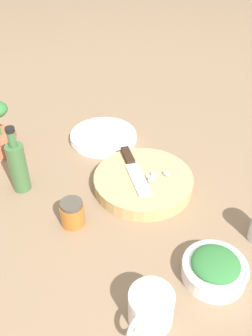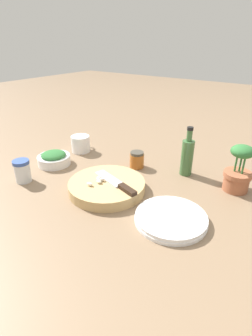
{
  "view_description": "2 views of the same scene",
  "coord_description": "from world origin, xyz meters",
  "views": [
    {
      "loc": [
        -0.62,
        0.33,
        0.64
      ],
      "look_at": [
        -0.02,
        -0.05,
        0.08
      ],
      "focal_mm": 40.0,
      "sensor_mm": 36.0,
      "label": 1
    },
    {
      "loc": [
        0.46,
        -0.67,
        0.46
      ],
      "look_at": [
        -0.01,
        -0.02,
        0.06
      ],
      "focal_mm": 28.0,
      "sensor_mm": 36.0,
      "label": 2
    }
  ],
  "objects": [
    {
      "name": "ground_plane",
      "position": [
        0.0,
        0.0,
        0.0
      ],
      "size": [
        5.0,
        5.0,
        0.0
      ],
      "primitive_type": "plane",
      "color": "#7F664C"
    },
    {
      "name": "cutting_board",
      "position": [
        -0.03,
        -0.1,
        0.02
      ],
      "size": [
        0.25,
        0.25,
        0.03
      ],
      "color": "tan",
      "rests_on": "ground_plane"
    },
    {
      "name": "chef_knife",
      "position": [
        0.01,
        -0.09,
        0.04
      ],
      "size": [
        0.2,
        0.08,
        0.01
      ],
      "rotation": [
        0.0,
        0.0,
        1.28
      ],
      "color": "black",
      "rests_on": "cutting_board"
    },
    {
      "name": "garlic_cloves",
      "position": [
        -0.05,
        -0.12,
        0.04
      ],
      "size": [
        0.04,
        0.07,
        0.01
      ],
      "color": "#F2DFC9",
      "rests_on": "cutting_board"
    },
    {
      "name": "herb_bowl",
      "position": [
        -0.33,
        -0.06,
        0.03
      ],
      "size": [
        0.13,
        0.13,
        0.06
      ],
      "color": "white",
      "rests_on": "ground_plane"
    },
    {
      "name": "coffee_mug",
      "position": [
        -0.34,
        0.1,
        0.04
      ],
      "size": [
        0.08,
        0.11,
        0.07
      ],
      "color": "white",
      "rests_on": "ground_plane"
    },
    {
      "name": "plate_stack",
      "position": [
        0.22,
        -0.12,
        0.01
      ],
      "size": [
        0.2,
        0.2,
        0.02
      ],
      "color": "white",
      "rests_on": "ground_plane"
    },
    {
      "name": "honey_jar",
      "position": [
        -0.05,
        0.11,
        0.03
      ],
      "size": [
        0.06,
        0.06,
        0.06
      ],
      "color": "#B26023",
      "rests_on": "ground_plane"
    },
    {
      "name": "oil_bottle",
      "position": [
        0.14,
        0.17,
        0.07
      ],
      "size": [
        0.04,
        0.04,
        0.18
      ],
      "color": "#3D6638",
      "rests_on": "ground_plane"
    }
  ]
}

